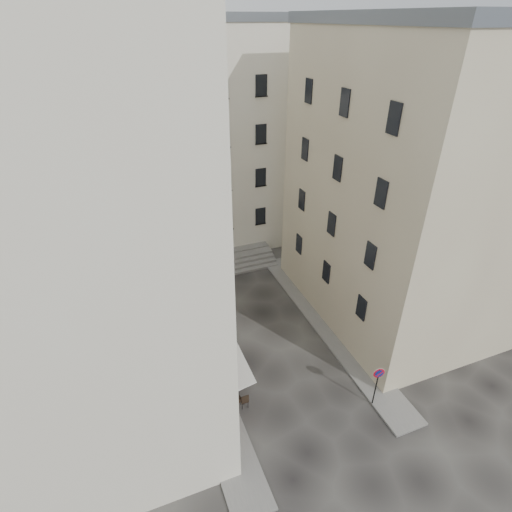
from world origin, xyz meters
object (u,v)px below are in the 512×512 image
bistro_table_b (237,380)px  pedestrian (214,333)px  bistro_table_a (235,402)px  no_parking_sign (378,380)px

bistro_table_b → pedestrian: (-0.23, 3.87, 0.37)m
bistro_table_b → bistro_table_a: bearing=-112.6°
bistro_table_a → pedestrian: 5.30m
no_parking_sign → bistro_table_b: bearing=159.1°
pedestrian → bistro_table_a: bearing=82.1°
bistro_table_b → pedestrian: pedestrian is taller
no_parking_sign → bistro_table_b: 7.73m
pedestrian → no_parking_sign: bearing=126.9°
no_parking_sign → bistro_table_a: size_ratio=1.96×
no_parking_sign → pedestrian: bearing=140.9°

